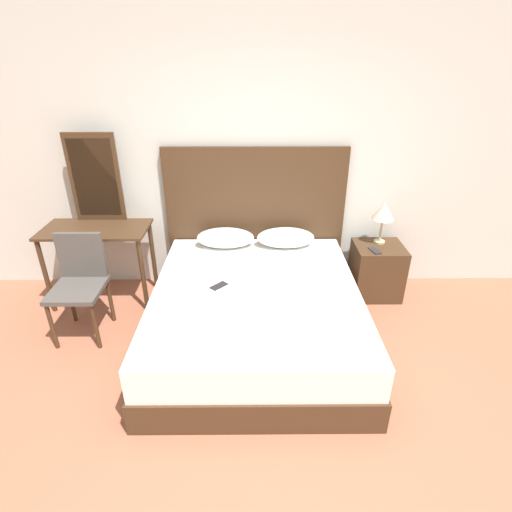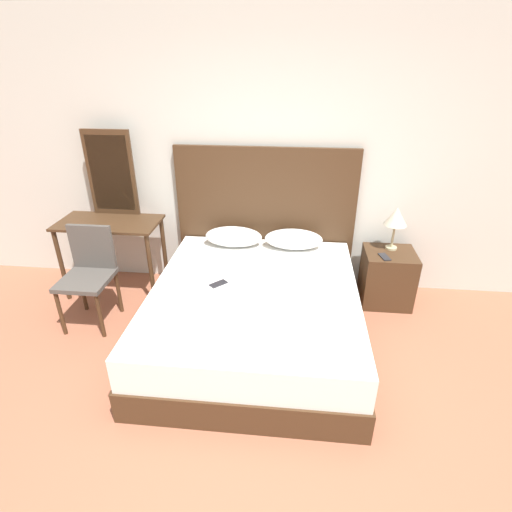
{
  "view_description": "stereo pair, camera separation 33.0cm",
  "coord_description": "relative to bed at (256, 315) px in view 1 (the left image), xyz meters",
  "views": [
    {
      "loc": [
        -0.13,
        -1.45,
        2.28
      ],
      "look_at": [
        -0.11,
        1.49,
        0.79
      ],
      "focal_mm": 28.0,
      "sensor_mm": 36.0,
      "label": 1
    },
    {
      "loc": [
        0.2,
        -1.43,
        2.28
      ],
      "look_at": [
        -0.11,
        1.49,
        0.79
      ],
      "focal_mm": 28.0,
      "sensor_mm": 36.0,
      "label": 2
    }
  ],
  "objects": [
    {
      "name": "wall_back",
      "position": [
        0.11,
        1.1,
        1.08
      ],
      "size": [
        10.0,
        0.06,
        2.7
      ],
      "color": "silver",
      "rests_on": "ground_plane"
    },
    {
      "name": "nightstand",
      "position": [
        1.25,
        0.77,
        0.01
      ],
      "size": [
        0.48,
        0.44,
        0.55
      ],
      "color": "#422B19",
      "rests_on": "ground_plane"
    },
    {
      "name": "vanity_mirror",
      "position": [
        -1.54,
        0.91,
        0.95
      ],
      "size": [
        0.48,
        0.03,
        0.85
      ],
      "color": "#422B19",
      "rests_on": "vanity_desk"
    },
    {
      "name": "table_lamp",
      "position": [
        1.27,
        0.85,
        0.62
      ],
      "size": [
        0.22,
        0.22,
        0.43
      ],
      "color": "tan",
      "rests_on": "nightstand"
    },
    {
      "name": "pillow_right",
      "position": [
        0.3,
        0.81,
        0.37
      ],
      "size": [
        0.57,
        0.29,
        0.19
      ],
      "color": "white",
      "rests_on": "bed"
    },
    {
      "name": "ground_plane",
      "position": [
        0.11,
        -1.39,
        -0.27
      ],
      "size": [
        16.0,
        16.0,
        0.0
      ],
      "primitive_type": "plane",
      "color": "#9E5B42"
    },
    {
      "name": "phone_on_bed",
      "position": [
        -0.31,
        0.03,
        0.28
      ],
      "size": [
        0.16,
        0.16,
        0.01
      ],
      "color": "#232328",
      "rests_on": "bed"
    },
    {
      "name": "pillow_left",
      "position": [
        -0.3,
        0.81,
        0.37
      ],
      "size": [
        0.57,
        0.29,
        0.19
      ],
      "color": "white",
      "rests_on": "bed"
    },
    {
      "name": "phone_on_nightstand",
      "position": [
        1.17,
        0.66,
        0.29
      ],
      "size": [
        0.1,
        0.16,
        0.01
      ],
      "color": "#232328",
      "rests_on": "nightstand"
    },
    {
      "name": "headboard",
      "position": [
        0.0,
        1.03,
        0.48
      ],
      "size": [
        1.82,
        0.05,
        1.49
      ],
      "color": "#422B19",
      "rests_on": "ground_plane"
    },
    {
      "name": "chair",
      "position": [
        -1.54,
        0.19,
        0.26
      ],
      "size": [
        0.43,
        0.46,
        0.91
      ],
      "color": "#4C4742",
      "rests_on": "ground_plane"
    },
    {
      "name": "bed",
      "position": [
        0.0,
        0.0,
        0.0
      ],
      "size": [
        1.74,
        2.0,
        0.54
      ],
      "color": "#422B19",
      "rests_on": "ground_plane"
    },
    {
      "name": "vanity_desk",
      "position": [
        -1.54,
        0.68,
        0.39
      ],
      "size": [
        1.0,
        0.51,
        0.79
      ],
      "color": "#422B19",
      "rests_on": "ground_plane"
    }
  ]
}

